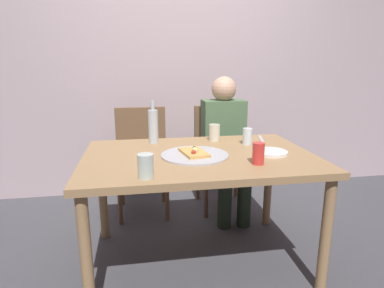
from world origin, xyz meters
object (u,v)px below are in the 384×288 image
object	(u,v)px
soda_can	(258,153)
plate_stack	(271,152)
tumbler_far	(247,136)
chair_right	(221,150)
pizza_slice_last	(194,152)
wine_bottle	(153,126)
chair_left	(142,153)
dining_table	(199,166)
tumbler_near	(214,133)
pizza_tray	(195,155)
wine_glass	(146,166)
guest_in_sweater	(225,140)
table_knife	(261,139)

from	to	relation	value
soda_can	plate_stack	world-z (taller)	soda_can
tumbler_far	chair_right	distance (m)	0.73
plate_stack	pizza_slice_last	bearing A→B (deg)	175.95
wine_bottle	chair_left	distance (m)	0.64
dining_table	chair_right	xyz separation A→B (m)	(0.37, 0.87, -0.14)
tumbler_near	tumbler_far	world-z (taller)	tumbler_near
pizza_tray	tumbler_near	distance (m)	0.42
pizza_slice_last	chair_right	distance (m)	1.02
wine_bottle	plate_stack	xyz separation A→B (m)	(0.70, -0.41, -0.11)
tumbler_far	chair_left	distance (m)	1.02
pizza_tray	tumbler_far	world-z (taller)	tumbler_far
wine_bottle	soda_can	xyz separation A→B (m)	(0.55, -0.59, -0.06)
plate_stack	wine_glass	bearing A→B (deg)	-158.79
pizza_slice_last	guest_in_sweater	size ratio (longest dim) A/B	0.21
pizza_tray	table_knife	xyz separation A→B (m)	(0.55, 0.34, -0.00)
table_knife	chair_left	size ratio (longest dim) A/B	0.24
tumbler_far	chair_left	bearing A→B (deg)	136.49
tumbler_near	pizza_tray	bearing A→B (deg)	-119.63
wine_bottle	soda_can	distance (m)	0.80
tumbler_near	chair_right	distance (m)	0.64
dining_table	table_knife	bearing A→B (deg)	30.72
wine_bottle	tumbler_near	xyz separation A→B (m)	(0.43, -0.01, -0.06)
pizza_slice_last	wine_glass	distance (m)	0.45
pizza_slice_last	chair_right	bearing A→B (deg)	65.82
tumbler_near	table_knife	distance (m)	0.35
pizza_slice_last	chair_right	size ratio (longest dim) A/B	0.27
wine_bottle	wine_glass	distance (m)	0.71
pizza_slice_last	wine_bottle	xyz separation A→B (m)	(-0.22, 0.37, 0.10)
wine_bottle	soda_can	size ratio (longest dim) A/B	2.42
soda_can	pizza_slice_last	bearing A→B (deg)	146.35
pizza_slice_last	chair_left	xyz separation A→B (m)	(-0.30, 0.90, -0.25)
pizza_tray	wine_glass	xyz separation A→B (m)	(-0.30, -0.33, 0.05)
pizza_tray	table_knife	world-z (taller)	pizza_tray
dining_table	wine_glass	distance (m)	0.51
guest_in_sweater	wine_bottle	bearing A→B (deg)	31.11
tumbler_near	chair_left	bearing A→B (deg)	133.87
pizza_tray	soda_can	xyz separation A→B (m)	(0.32, -0.21, 0.06)
tumbler_near	soda_can	xyz separation A→B (m)	(0.11, -0.58, 0.00)
chair_left	pizza_tray	bearing A→B (deg)	108.91
tumbler_far	wine_glass	xyz separation A→B (m)	(-0.71, -0.55, 0.00)
pizza_tray	chair_left	bearing A→B (deg)	108.91
plate_stack	chair_right	size ratio (longest dim) A/B	0.23
dining_table	tumbler_near	bearing A→B (deg)	62.18
pizza_tray	table_knife	bearing A→B (deg)	31.84
pizza_slice_last	wine_glass	world-z (taller)	wine_glass
tumbler_near	tumbler_far	bearing A→B (deg)	-35.44
tumbler_near	chair_left	size ratio (longest dim) A/B	0.13
pizza_tray	wine_glass	distance (m)	0.45
dining_table	pizza_tray	xyz separation A→B (m)	(-0.03, -0.03, 0.08)
tumbler_near	chair_right	xyz separation A→B (m)	(0.19, 0.54, -0.28)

